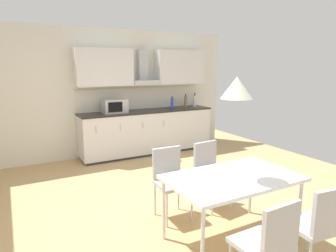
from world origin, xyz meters
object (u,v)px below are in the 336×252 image
chair_far_right (210,168)px  bottle_brown (186,102)px  chair_near_right (319,221)px  chair_far_left (170,175)px  bottle_white (195,101)px  microwave (115,106)px  chair_near_left (269,240)px  bottle_blue (172,103)px  pendant_lamp (237,88)px  dining_table (233,181)px

chair_far_right → bottle_brown: bearing=64.6°
chair_near_right → chair_far_left: size_ratio=1.00×
bottle_white → chair_far_left: size_ratio=0.36×
bottle_white → chair_far_right: (-1.56, -2.74, -0.54)m
microwave → chair_far_right: microwave is taller
chair_near_left → chair_far_left: (0.00, 1.61, 0.00)m
chair_near_left → chair_far_left: same height
microwave → bottle_blue: bearing=-1.0°
bottle_brown → pendant_lamp: (-1.58, -3.49, 0.59)m
chair_far_left → chair_near_left: bearing=-90.0°
pendant_lamp → dining_table: bearing=-63.4°
bottle_brown → chair_far_left: (-1.88, -2.68, -0.54)m
bottle_white → pendant_lamp: size_ratio=0.98×
bottle_blue → bottle_white: bearing=5.3°
chair_far_left → chair_near_right: bearing=-69.3°
bottle_brown → bottle_blue: 0.35m
bottle_blue → dining_table: size_ratio=0.20×
bottle_brown → dining_table: size_ratio=0.22×
microwave → chair_far_left: size_ratio=0.55×
microwave → bottle_white: 1.96m
bottle_brown → dining_table: bearing=-114.3°
chair_far_left → bottle_blue: bearing=60.3°
bottle_white → chair_far_right: bearing=-119.7°
chair_near_left → bottle_white: bearing=63.5°
bottle_brown → chair_far_left: 3.32m
microwave → bottle_white: (1.96, 0.04, -0.01)m
bottle_white → bottle_brown: bearing=-168.7°
bottle_white → pendant_lamp: pendant_lamp is taller
chair_near_left → dining_table: bearing=69.1°
chair_far_right → chair_far_left: bearing=180.0°
chair_near_right → chair_near_left: size_ratio=1.00×
microwave → chair_far_right: bearing=-81.6°
bottle_brown → chair_near_left: bottle_brown is taller
pendant_lamp → bottle_brown: bearing=65.7°
bottle_blue → chair_near_left: bearing=-109.7°
dining_table → chair_far_right: 0.87m
chair_near_right → chair_far_left: same height
microwave → chair_far_right: size_ratio=0.55×
chair_far_left → pendant_lamp: pendant_lamp is taller
bottle_blue → chair_far_right: size_ratio=0.32×
microwave → pendant_lamp: bearing=-88.4°
microwave → bottle_brown: 1.68m
microwave → bottle_blue: 1.32m
microwave → chair_far_left: microwave is taller
bottle_blue → pendant_lamp: 3.74m
bottle_brown → bottle_blue: bottle_brown is taller
chair_far_right → pendant_lamp: bearing=-110.6°
bottle_white → bottle_brown: (-0.29, -0.06, -0.00)m
chair_far_right → chair_far_left: (-0.61, 0.00, 0.00)m
bottle_white → dining_table: size_ratio=0.23×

